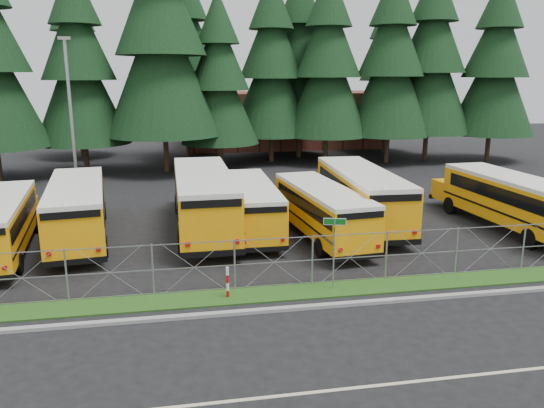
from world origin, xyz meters
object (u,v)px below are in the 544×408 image
(bus_6, at_px, (359,196))
(bus_east, at_px, (508,203))
(bus_3, at_px, (203,201))
(striped_bollard, at_px, (228,283))
(bus_4, at_px, (250,207))
(street_sign, at_px, (334,238))
(bus_0, at_px, (0,226))
(bus_5, at_px, (320,212))
(light_standard, at_px, (71,115))
(bus_1, at_px, (78,211))

(bus_6, relative_size, bus_east, 1.06)
(bus_6, bearing_deg, bus_3, -178.52)
(bus_3, xyz_separation_m, striped_bollard, (0.37, -8.85, -0.98))
(bus_4, xyz_separation_m, street_sign, (2.00, -8.26, 0.74))
(bus_east, distance_m, striped_bollard, 16.62)
(striped_bollard, bearing_deg, bus_6, 47.44)
(bus_0, relative_size, bus_5, 1.00)
(striped_bollard, bearing_deg, street_sign, 1.28)
(bus_3, bearing_deg, light_standard, 132.31)
(bus_6, bearing_deg, bus_0, -171.12)
(bus_4, height_order, bus_east, bus_east)
(bus_1, distance_m, bus_6, 14.53)
(bus_3, relative_size, bus_east, 1.11)
(street_sign, height_order, light_standard, light_standard)
(bus_6, bearing_deg, bus_1, -176.62)
(bus_4, distance_m, bus_5, 3.66)
(bus_0, distance_m, bus_6, 17.70)
(bus_0, distance_m, bus_5, 14.81)
(bus_4, bearing_deg, light_standard, 139.73)
(bus_5, relative_size, street_sign, 3.57)
(bus_0, height_order, bus_6, bus_6)
(bus_3, xyz_separation_m, bus_east, (15.72, -2.52, -0.15))
(bus_0, bearing_deg, bus_east, -7.98)
(bus_1, height_order, bus_6, bus_6)
(bus_4, distance_m, bus_6, 6.03)
(street_sign, bearing_deg, bus_0, 154.03)
(bus_4, bearing_deg, bus_3, 168.84)
(bus_1, height_order, light_standard, light_standard)
(bus_0, height_order, bus_3, bus_3)
(bus_5, xyz_separation_m, striped_bollard, (-5.24, -6.65, -0.71))
(bus_3, distance_m, bus_4, 2.43)
(street_sign, bearing_deg, bus_1, 141.50)
(bus_3, relative_size, street_sign, 4.29)
(bus_1, distance_m, striped_bollard, 10.70)
(street_sign, xyz_separation_m, light_standard, (-11.98, 16.90, 3.47))
(bus_3, xyz_separation_m, bus_6, (8.38, -0.12, -0.07))
(bus_3, bearing_deg, bus_6, -1.59)
(bus_1, bearing_deg, bus_5, -16.10)
(bus_0, height_order, bus_5, bus_0)
(bus_3, height_order, bus_4, bus_3)
(bus_1, bearing_deg, bus_east, -12.96)
(bus_0, xyz_separation_m, bus_4, (11.56, 1.66, -0.02))
(bus_4, xyz_separation_m, bus_6, (6.01, 0.37, 0.21))
(bus_3, relative_size, bus_6, 1.05)
(bus_5, xyz_separation_m, street_sign, (-1.24, -6.56, 0.72))
(bus_1, bearing_deg, bus_3, -3.73)
(bus_4, distance_m, striped_bollard, 8.62)
(bus_east, bearing_deg, bus_6, 158.21)
(bus_6, relative_size, street_sign, 4.09)
(bus_0, relative_size, light_standard, 0.99)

